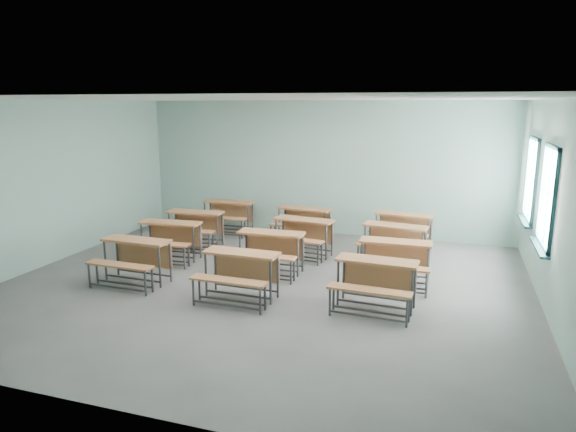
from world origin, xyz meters
name	(u,v)px	position (x,y,z in m)	size (l,w,h in m)	color
room	(268,196)	(0.08, 0.03, 1.60)	(9.04, 8.04, 3.24)	slate
desk_unit_r0c0	(133,255)	(-2.22, -0.60, 0.52)	(1.26, 0.87, 0.78)	#A3653B
desk_unit_r0c1	(239,269)	(-0.14, -0.74, 0.52)	(1.26, 0.86, 0.78)	#A3653B
desk_unit_r0c2	(375,277)	(2.01, -0.48, 0.52)	(1.28, 0.90, 0.78)	#A3653B
desk_unit_r1c0	(168,235)	(-2.36, 0.80, 0.52)	(1.29, 0.91, 0.78)	#A3653B
desk_unit_r1c1	(269,246)	(-0.13, 0.65, 0.52)	(1.26, 0.86, 0.78)	#A3653B
desk_unit_r1c2	(395,256)	(2.17, 0.73, 0.52)	(1.25, 0.85, 0.78)	#A3653B
desk_unit_r2c0	(194,224)	(-2.38, 1.88, 0.52)	(1.29, 0.92, 0.78)	#A3653B
desk_unit_r2c1	(302,232)	(0.12, 1.91, 0.52)	(1.34, 0.99, 0.78)	#A3653B
desk_unit_r2c2	(394,239)	(2.00, 1.94, 0.52)	(1.34, 0.99, 0.78)	#A3653B
desk_unit_r3c0	(227,212)	(-2.21, 3.27, 0.52)	(1.27, 0.88, 0.78)	#A3653B
desk_unit_r3c1	(302,219)	(-0.20, 3.03, 0.52)	(1.33, 0.97, 0.78)	#A3653B
desk_unit_r3c2	(402,226)	(2.05, 3.09, 0.52)	(1.34, 0.99, 0.78)	#A3653B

